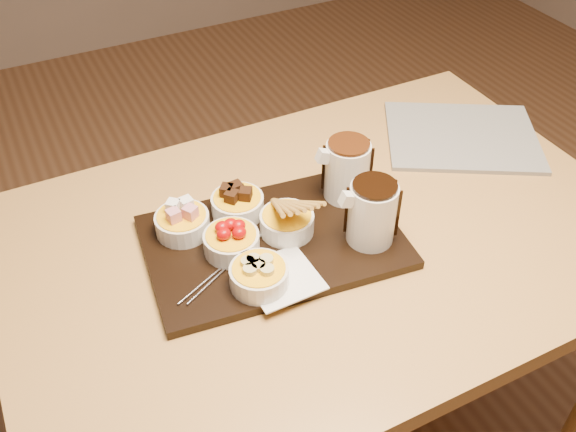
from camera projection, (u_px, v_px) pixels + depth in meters
name	position (u px, v px, depth m)	size (l,w,h in m)	color
dining_table	(322.00, 269.00, 1.28)	(1.20, 0.80, 0.75)	#B48442
serving_board	(273.00, 242.00, 1.18)	(0.46, 0.30, 0.02)	black
napkin	(282.00, 278.00, 1.10)	(0.12, 0.12, 0.00)	white
bowl_marshmallows	(183.00, 224.00, 1.17)	(0.10, 0.10, 0.04)	silver
bowl_cake	(238.00, 205.00, 1.21)	(0.10, 0.10, 0.04)	silver
bowl_strawberries	(232.00, 243.00, 1.14)	(0.10, 0.10, 0.04)	silver
bowl_biscotti	(287.00, 223.00, 1.17)	(0.10, 0.10, 0.04)	silver
bowl_bananas	(259.00, 276.00, 1.07)	(0.10, 0.10, 0.04)	silver
pitcher_dark_chocolate	(372.00, 214.00, 1.13)	(0.09, 0.09, 0.12)	silver
pitcher_milk_chocolate	(347.00, 171.00, 1.23)	(0.09, 0.09, 0.12)	silver
fondue_skewers	(231.00, 260.00, 1.13)	(0.26, 0.03, 0.01)	silver
newspaper	(462.00, 136.00, 1.44)	(0.33, 0.27, 0.01)	beige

